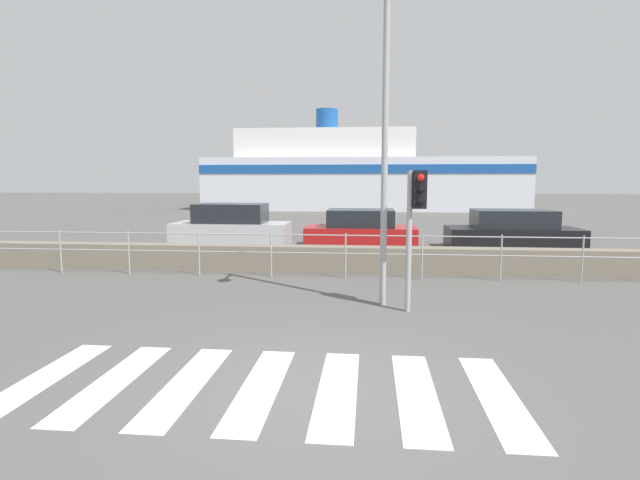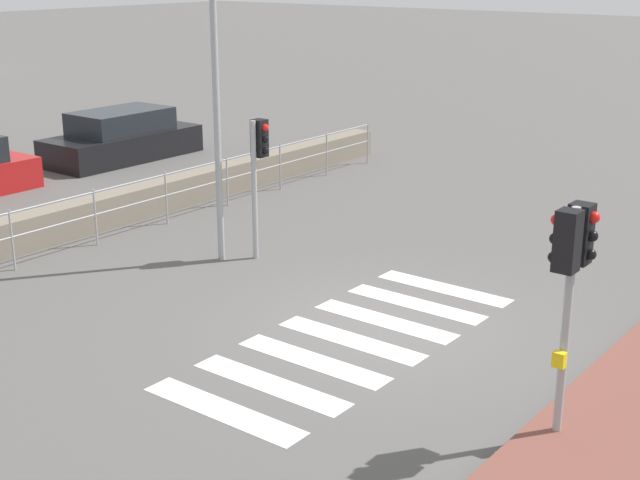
% 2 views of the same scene
% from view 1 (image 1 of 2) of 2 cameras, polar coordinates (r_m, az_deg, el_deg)
% --- Properties ---
extents(ground_plane, '(160.00, 160.00, 0.00)m').
position_cam_1_polar(ground_plane, '(6.03, -0.22, -16.69)').
color(ground_plane, '#565451').
extents(crosswalk, '(5.85, 2.40, 0.01)m').
position_cam_1_polar(crosswalk, '(6.13, -6.78, -16.30)').
color(crosswalk, silver).
rests_on(crosswalk, ground_plane).
extents(seawall, '(20.53, 0.55, 0.67)m').
position_cam_1_polar(seawall, '(13.11, 3.11, -2.20)').
color(seawall, slate).
rests_on(seawall, ground_plane).
extents(harbor_fence, '(18.52, 0.04, 1.12)m').
position_cam_1_polar(harbor_fence, '(12.19, 2.94, -0.98)').
color(harbor_fence, '#9EA0A3').
rests_on(harbor_fence, ground_plane).
extents(traffic_light_far, '(0.34, 0.32, 2.58)m').
position_cam_1_polar(traffic_light_far, '(9.12, 10.89, 3.54)').
color(traffic_light_far, '#9EA0A3').
rests_on(traffic_light_far, ground_plane).
extents(streetlamp, '(0.32, 0.98, 5.84)m').
position_cam_1_polar(streetlamp, '(9.44, 7.51, 14.23)').
color(streetlamp, '#9EA0A3').
rests_on(streetlamp, ground_plane).
extents(ferry_boat, '(24.81, 8.68, 8.12)m').
position_cam_1_polar(ferry_boat, '(41.61, 4.08, 7.31)').
color(ferry_boat, silver).
rests_on(ferry_boat, ground_plane).
extents(parked_car_silver, '(4.19, 1.73, 1.54)m').
position_cam_1_polar(parked_car_silver, '(18.54, -10.11, 1.39)').
color(parked_car_silver, '#BCBCC1').
rests_on(parked_car_silver, ground_plane).
extents(parked_car_red, '(3.91, 1.87, 1.35)m').
position_cam_1_polar(parked_car_red, '(17.85, 4.68, 1.01)').
color(parked_car_red, '#B21919').
rests_on(parked_car_red, ground_plane).
extents(parked_car_black, '(4.42, 1.85, 1.37)m').
position_cam_1_polar(parked_car_black, '(18.52, 21.13, 0.80)').
color(parked_car_black, black).
rests_on(parked_car_black, ground_plane).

